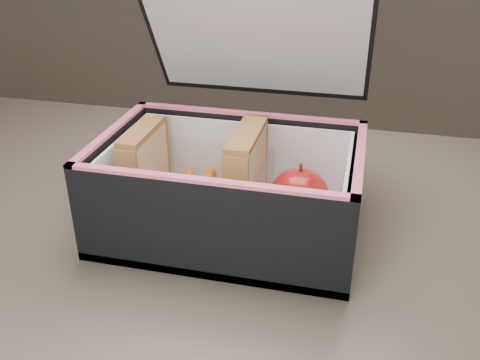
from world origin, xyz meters
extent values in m
cube|color=brown|center=(0.00, 0.00, 0.73)|extent=(1.20, 0.80, 0.03)
cube|color=#382D26|center=(-0.55, 0.35, 0.36)|extent=(0.05, 0.05, 0.72)
cube|color=black|center=(-0.01, 0.18, 0.95)|extent=(0.29, 0.10, 0.17)
cube|color=tan|center=(-0.13, 0.04, 0.82)|extent=(0.01, 0.09, 0.10)
cube|color=#D46071|center=(-0.12, 0.04, 0.81)|extent=(0.01, 0.09, 0.09)
cube|color=tan|center=(-0.11, 0.04, 0.82)|extent=(0.01, 0.09, 0.10)
cube|color=brown|center=(-0.12, 0.04, 0.87)|extent=(0.03, 0.09, 0.01)
cube|color=tan|center=(0.00, 0.04, 0.82)|extent=(0.01, 0.10, 0.10)
cube|color=#D46071|center=(0.01, 0.04, 0.82)|extent=(0.01, 0.10, 0.10)
cube|color=tan|center=(0.01, 0.04, 0.82)|extent=(0.01, 0.10, 0.10)
cube|color=brown|center=(0.01, 0.04, 0.87)|extent=(0.03, 0.10, 0.01)
cylinder|color=#E84102|center=(-0.06, 0.01, 0.77)|extent=(0.02, 0.09, 0.01)
cylinder|color=#E84102|center=(-0.05, 0.04, 0.78)|extent=(0.02, 0.09, 0.01)
cylinder|color=#E84102|center=(-0.07, 0.04, 0.80)|extent=(0.03, 0.09, 0.01)
cylinder|color=#E84102|center=(-0.07, 0.05, 0.77)|extent=(0.03, 0.09, 0.01)
cylinder|color=#E84102|center=(-0.07, 0.07, 0.78)|extent=(0.03, 0.09, 0.01)
cylinder|color=#E84102|center=(-0.05, 0.03, 0.80)|extent=(0.02, 0.09, 0.01)
cylinder|color=#E84102|center=(-0.05, 0.01, 0.77)|extent=(0.02, 0.09, 0.01)
cylinder|color=#E84102|center=(-0.06, 0.02, 0.78)|extent=(0.02, 0.09, 0.01)
cube|color=white|center=(0.07, 0.04, 0.77)|extent=(0.07, 0.08, 0.01)
ellipsoid|color=#95080A|center=(0.07, 0.04, 0.80)|extent=(0.08, 0.08, 0.06)
cylinder|color=#422C17|center=(0.07, 0.04, 0.84)|extent=(0.01, 0.01, 0.01)
camera|label=1|loc=(0.13, -0.50, 1.11)|focal=40.00mm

